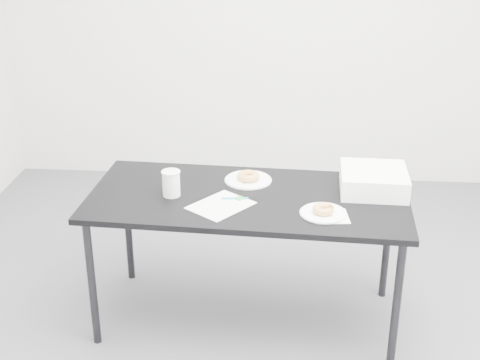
# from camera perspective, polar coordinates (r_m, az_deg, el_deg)

# --- Properties ---
(floor) EXTENTS (4.00, 4.00, 0.00)m
(floor) POSITION_cam_1_polar(r_m,az_deg,el_deg) (3.79, -0.02, -11.58)
(floor) COLOR #525258
(floor) RESTS_ON ground
(wall_back) EXTENTS (4.00, 0.02, 2.70)m
(wall_back) POSITION_cam_1_polar(r_m,az_deg,el_deg) (5.17, 1.80, 14.25)
(wall_back) COLOR silver
(wall_back) RESTS_ON floor
(table) EXTENTS (1.67, 0.85, 0.74)m
(table) POSITION_cam_1_polar(r_m,az_deg,el_deg) (3.44, 0.70, -2.19)
(table) COLOR black
(table) RESTS_ON floor
(scorecard) EXTENTS (0.36, 0.37, 0.00)m
(scorecard) POSITION_cam_1_polar(r_m,az_deg,el_deg) (3.31, -1.65, -2.18)
(scorecard) COLOR white
(scorecard) RESTS_ON table
(logo_patch) EXTENTS (0.07, 0.07, 0.00)m
(logo_patch) POSITION_cam_1_polar(r_m,az_deg,el_deg) (3.38, -0.07, -1.56)
(logo_patch) COLOR green
(logo_patch) RESTS_ON scorecard
(pen) EXTENTS (0.13, 0.02, 0.01)m
(pen) POSITION_cam_1_polar(r_m,az_deg,el_deg) (3.37, -0.43, -1.57)
(pen) COLOR #0D9497
(pen) RESTS_ON scorecard
(napkin) EXTENTS (0.17, 0.17, 0.00)m
(napkin) POSITION_cam_1_polar(r_m,az_deg,el_deg) (3.23, 7.81, -3.09)
(napkin) COLOR white
(napkin) RESTS_ON table
(plate_near) EXTENTS (0.23, 0.23, 0.01)m
(plate_near) POSITION_cam_1_polar(r_m,az_deg,el_deg) (3.25, 7.11, -2.82)
(plate_near) COLOR white
(plate_near) RESTS_ON napkin
(donut_near) EXTENTS (0.11, 0.11, 0.04)m
(donut_near) POSITION_cam_1_polar(r_m,az_deg,el_deg) (3.24, 7.13, -2.50)
(donut_near) COLOR #BE773C
(donut_near) RESTS_ON plate_near
(plate_far) EXTENTS (0.25, 0.25, 0.01)m
(plate_far) POSITION_cam_1_polar(r_m,az_deg,el_deg) (3.59, 0.70, -0.01)
(plate_far) COLOR white
(plate_far) RESTS_ON table
(donut_far) EXTENTS (0.14, 0.14, 0.04)m
(donut_far) POSITION_cam_1_polar(r_m,az_deg,el_deg) (3.58, 0.70, 0.33)
(donut_far) COLOR #BE773C
(donut_far) RESTS_ON plate_far
(coffee_cup) EXTENTS (0.09, 0.09, 0.14)m
(coffee_cup) POSITION_cam_1_polar(r_m,az_deg,el_deg) (3.41, -5.89, -0.28)
(coffee_cup) COLOR silver
(coffee_cup) RESTS_ON table
(cup_lid) EXTENTS (0.08, 0.08, 0.01)m
(cup_lid) POSITION_cam_1_polar(r_m,az_deg,el_deg) (3.56, -0.44, -0.20)
(cup_lid) COLOR white
(cup_lid) RESTS_ON table
(bakery_box) EXTENTS (0.35, 0.35, 0.11)m
(bakery_box) POSITION_cam_1_polar(r_m,az_deg,el_deg) (3.52, 11.33, -0.03)
(bakery_box) COLOR white
(bakery_box) RESTS_ON table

